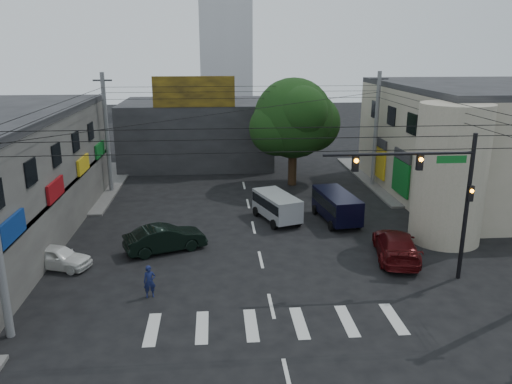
{
  "coord_description": "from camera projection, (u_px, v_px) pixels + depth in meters",
  "views": [
    {
      "loc": [
        -2.31,
        -22.53,
        10.92
      ],
      "look_at": [
        -0.09,
        4.0,
        3.2
      ],
      "focal_mm": 35.0,
      "sensor_mm": 36.0,
      "label": 1
    }
  ],
  "objects": [
    {
      "name": "navy_van",
      "position": [
        336.0,
        207.0,
        32.36
      ],
      "size": [
        5.18,
        2.94,
        1.9
      ],
      "primitive_type": null,
      "rotation": [
        0.0,
        0.0,
        1.69
      ],
      "color": "black",
      "rests_on": "ground"
    },
    {
      "name": "traffic_officer",
      "position": [
        150.0,
        282.0,
        22.53
      ],
      "size": [
        0.69,
        0.58,
        1.51
      ],
      "primitive_type": "imported",
      "rotation": [
        0.0,
        0.0,
        0.2
      ],
      "color": "#121941",
      "rests_on": "ground"
    },
    {
      "name": "maroon_sedan",
      "position": [
        396.0,
        245.0,
        26.72
      ],
      "size": [
        4.09,
        5.94,
        1.49
      ],
      "primitive_type": "imported",
      "rotation": [
        0.0,
        0.0,
        2.94
      ],
      "color": "#41090B",
      "rests_on": "ground"
    },
    {
      "name": "dark_sedan",
      "position": [
        165.0,
        238.0,
        27.69
      ],
      "size": [
        4.57,
        5.51,
        1.47
      ],
      "primitive_type": "imported",
      "rotation": [
        0.0,
        0.0,
        1.94
      ],
      "color": "black",
      "rests_on": "ground"
    },
    {
      "name": "building_right",
      "position": [
        485.0,
        143.0,
        37.56
      ],
      "size": [
        14.0,
        18.0,
        8.0
      ],
      "primitive_type": "cube",
      "color": "gray",
      "rests_on": "ground"
    },
    {
      "name": "traffic_gantry",
      "position": [
        435.0,
        184.0,
        23.11
      ],
      "size": [
        7.1,
        0.35,
        7.2
      ],
      "color": "black",
      "rests_on": "ground"
    },
    {
      "name": "sidewalk_far_left",
      "position": [
        23.0,
        186.0,
        40.55
      ],
      "size": [
        16.0,
        16.0,
        0.15
      ],
      "primitive_type": "cube",
      "color": "#514F4C",
      "rests_on": "ground"
    },
    {
      "name": "billboard",
      "position": [
        194.0,
        92.0,
        42.63
      ],
      "size": [
        7.0,
        0.3,
        2.6
      ],
      "primitive_type": "cube",
      "color": "olive",
      "rests_on": "building_far"
    },
    {
      "name": "sidewalk_far_right",
      "position": [
        449.0,
        177.0,
        43.43
      ],
      "size": [
        16.0,
        16.0,
        0.15
      ],
      "primitive_type": "cube",
      "color": "#514F4C",
      "rests_on": "ground"
    },
    {
      "name": "utility_pole_far_left",
      "position": [
        107.0,
        134.0,
        37.98
      ],
      "size": [
        0.32,
        0.32,
        9.2
      ],
      "primitive_type": "cylinder",
      "color": "#59595B",
      "rests_on": "ground"
    },
    {
      "name": "ground",
      "position": [
        264.0,
        276.0,
        24.79
      ],
      "size": [
        160.0,
        160.0,
        0.0
      ],
      "primitive_type": "plane",
      "color": "black",
      "rests_on": "ground"
    },
    {
      "name": "white_compact",
      "position": [
        58.0,
        257.0,
        25.58
      ],
      "size": [
        3.63,
        4.39,
        1.19
      ],
      "primitive_type": "imported",
      "rotation": [
        0.0,
        0.0,
        1.23
      ],
      "color": "white",
      "rests_on": "ground"
    },
    {
      "name": "silver_minivan",
      "position": [
        277.0,
        208.0,
        32.48
      ],
      "size": [
        5.18,
        4.23,
        1.78
      ],
      "primitive_type": null,
      "rotation": [
        0.0,
        0.0,
        1.9
      ],
      "color": "#B2B5BB",
      "rests_on": "ground"
    },
    {
      "name": "utility_pole_far_right",
      "position": [
        376.0,
        130.0,
        39.66
      ],
      "size": [
        0.32,
        0.32,
        9.2
      ],
      "primitive_type": "cylinder",
      "color": "#59595B",
      "rests_on": "ground"
    },
    {
      "name": "corner_column",
      "position": [
        450.0,
        174.0,
        28.38
      ],
      "size": [
        4.0,
        4.0,
        8.0
      ],
      "primitive_type": "cylinder",
      "color": "gray",
      "rests_on": "ground"
    },
    {
      "name": "street_tree",
      "position": [
        293.0,
        119.0,
        39.85
      ],
      "size": [
        6.4,
        6.4,
        8.7
      ],
      "color": "black",
      "rests_on": "ground"
    },
    {
      "name": "building_far",
      "position": [
        197.0,
        132.0,
        48.52
      ],
      "size": [
        14.0,
        10.0,
        6.0
      ],
      "primitive_type": "cube",
      "color": "#232326",
      "rests_on": "ground"
    }
  ]
}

